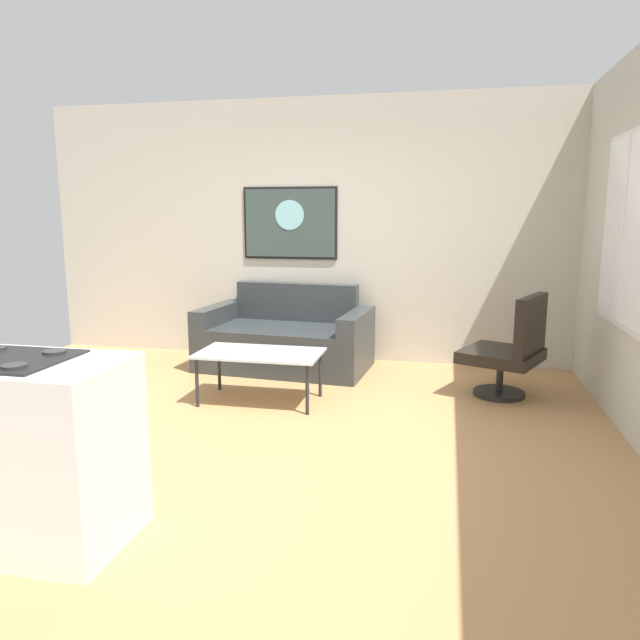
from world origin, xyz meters
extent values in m
cube|color=#B48250|center=(0.00, 0.00, -0.02)|extent=(6.40, 6.40, 0.04)
cube|color=#BEB7A6|center=(0.00, 2.42, 1.40)|extent=(6.40, 0.05, 2.80)
cube|color=#2D3233|center=(-0.31, 1.86, 0.22)|extent=(1.42, 1.05, 0.44)
cube|color=#2D3233|center=(-0.28, 2.25, 0.64)|extent=(1.35, 0.27, 0.41)
cube|color=#2D3233|center=(-1.07, 1.92, 0.31)|extent=(0.26, 0.95, 0.63)
cube|color=#2D3233|center=(0.45, 1.79, 0.31)|extent=(0.26, 0.95, 0.63)
cube|color=silver|center=(-0.22, 0.74, 0.42)|extent=(1.05, 0.59, 0.02)
cylinder|color=#232326|center=(-0.69, 0.49, 0.21)|extent=(0.03, 0.03, 0.41)
cylinder|color=#232326|center=(0.25, 0.49, 0.21)|extent=(0.03, 0.03, 0.41)
cylinder|color=#232326|center=(-0.69, 0.98, 0.21)|extent=(0.03, 0.03, 0.41)
cylinder|color=#232326|center=(0.25, 0.98, 0.21)|extent=(0.03, 0.03, 0.41)
cylinder|color=black|center=(1.79, 1.34, 0.02)|extent=(0.45, 0.45, 0.04)
cylinder|color=black|center=(1.79, 1.34, 0.21)|extent=(0.06, 0.06, 0.33)
cube|color=black|center=(1.79, 1.34, 0.36)|extent=(0.82, 0.83, 0.10)
cube|color=black|center=(2.01, 1.25, 0.66)|extent=(0.33, 0.61, 0.50)
cube|color=black|center=(-0.74, -1.58, 0.91)|extent=(0.60, 0.48, 0.01)
cylinder|color=#2D2D2D|center=(-0.57, -1.72, 0.92)|extent=(0.11, 0.11, 0.01)
cylinder|color=#2D2D2D|center=(-0.57, -1.44, 0.92)|extent=(0.11, 0.11, 0.01)
cube|color=black|center=(-0.39, 2.39, 1.49)|extent=(1.05, 0.01, 0.78)
cube|color=#374742|center=(-0.39, 2.38, 1.49)|extent=(1.00, 0.02, 0.73)
cylinder|color=#89CBCE|center=(-0.39, 2.37, 1.57)|extent=(0.32, 0.01, 0.32)
cube|color=silver|center=(2.59, 0.90, 1.47)|extent=(0.02, 1.19, 1.45)
cube|color=white|center=(2.58, 0.90, 1.47)|extent=(0.01, 1.11, 1.37)
cube|color=silver|center=(2.58, 0.90, 1.47)|extent=(0.01, 0.04, 1.37)
camera|label=1|loc=(1.30, -3.93, 1.59)|focal=33.28mm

